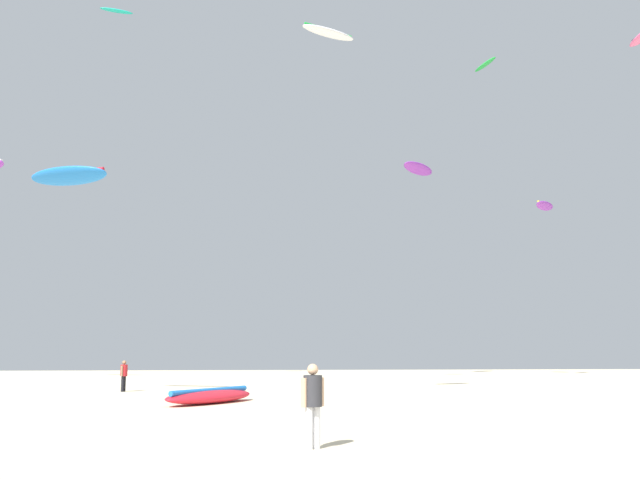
% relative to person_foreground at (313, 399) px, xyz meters
% --- Properties ---
extents(ground_plane, '(120.00, 120.00, 0.00)m').
position_rel_person_foreground_xyz_m(ground_plane, '(1.52, -3.08, -1.04)').
color(ground_plane, beige).
extents(person_foreground, '(0.51, 0.40, 1.78)m').
position_rel_person_foreground_xyz_m(person_foreground, '(0.00, 0.00, 0.00)').
color(person_foreground, silver).
rests_on(person_foreground, ground).
extents(person_midground, '(0.35, 0.49, 1.54)m').
position_rel_person_foreground_xyz_m(person_midground, '(-7.92, 20.87, -0.14)').
color(person_midground, black).
rests_on(person_midground, ground).
extents(kite_grounded_near, '(3.97, 4.76, 0.63)m').
position_rel_person_foreground_xyz_m(kite_grounded_near, '(-3.06, 12.83, -0.76)').
color(kite_grounded_near, red).
rests_on(kite_grounded_near, ground).
extents(kite_aloft_1, '(2.79, 1.97, 0.35)m').
position_rel_person_foreground_xyz_m(kite_aloft_1, '(1.78, 14.40, 15.32)').
color(kite_aloft_1, white).
extents(kite_aloft_3, '(4.34, 2.73, 1.00)m').
position_rel_person_foreground_xyz_m(kite_aloft_3, '(-10.33, 17.81, 9.21)').
color(kite_aloft_3, blue).
extents(kite_aloft_4, '(1.31, 2.75, 0.56)m').
position_rel_person_foreground_xyz_m(kite_aloft_4, '(14.71, 30.73, 21.28)').
color(kite_aloft_4, green).
extents(kite_aloft_5, '(2.70, 2.80, 0.71)m').
position_rel_person_foreground_xyz_m(kite_aloft_5, '(20.92, 36.13, 12.15)').
color(kite_aloft_5, purple).
extents(kite_aloft_6, '(3.79, 4.08, 0.89)m').
position_rel_person_foreground_xyz_m(kite_aloft_6, '(11.41, 38.19, 15.47)').
color(kite_aloft_6, purple).
extents(kite_aloft_7, '(2.45, 1.32, 0.36)m').
position_rel_person_foreground_xyz_m(kite_aloft_7, '(-11.95, 33.30, 25.55)').
color(kite_aloft_7, '#19B29E').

